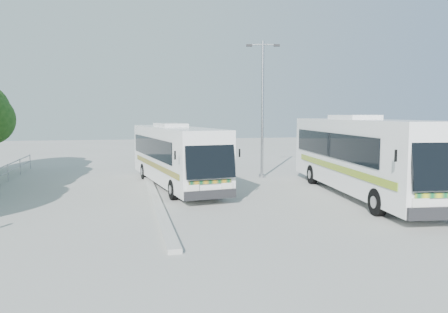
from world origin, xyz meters
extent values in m
plane|color=#A5A5A0|center=(0.00, 0.00, 0.00)|extent=(100.00, 100.00, 0.00)
cube|color=#B2B2AD|center=(-2.30, 2.00, 0.07)|extent=(0.40, 16.00, 0.15)
cylinder|color=gray|center=(-10.00, 14.00, 0.50)|extent=(0.06, 0.06, 1.00)
cube|color=silver|center=(-1.00, 5.29, 1.72)|extent=(3.87, 11.20, 2.79)
cube|color=black|center=(-0.19, -0.17, 2.06)|extent=(2.14, 0.72, 1.78)
cube|color=black|center=(-2.23, 5.66, 2.06)|extent=(1.33, 8.70, 1.01)
cube|color=black|center=(0.07, 6.00, 2.06)|extent=(1.33, 8.70, 1.01)
cube|color=#0A4C28|center=(-2.11, 4.84, 1.19)|extent=(1.42, 9.42, 0.26)
cylinder|color=black|center=(-1.50, 1.61, 0.46)|extent=(0.41, 0.95, 0.92)
cylinder|color=black|center=(0.54, 1.91, 0.46)|extent=(0.41, 0.95, 0.92)
cylinder|color=black|center=(-2.48, 8.21, 0.46)|extent=(0.41, 0.95, 0.92)
cylinder|color=black|center=(-0.43, 8.52, 0.46)|extent=(0.41, 0.95, 0.92)
cube|color=white|center=(7.17, 0.76, 1.95)|extent=(3.90, 12.69, 3.17)
cube|color=black|center=(6.51, -5.48, 2.34)|extent=(2.43, 0.72, 2.02)
cube|color=black|center=(5.92, 1.52, 2.34)|extent=(1.11, 9.93, 1.14)
cube|color=black|center=(8.55, 1.24, 2.34)|extent=(1.11, 9.93, 1.14)
cube|color=#0D5E31|center=(5.82, 0.59, 1.35)|extent=(1.17, 10.76, 0.29)
cylinder|color=black|center=(5.57, -3.15, 0.52)|extent=(0.42, 1.07, 1.04)
cylinder|color=black|center=(7.91, -3.40, 0.52)|extent=(0.42, 1.07, 1.04)
cylinder|color=black|center=(6.37, 4.40, 0.52)|extent=(0.42, 1.07, 1.04)
cylinder|color=black|center=(8.71, 4.15, 0.52)|extent=(0.42, 1.07, 1.04)
cylinder|color=#92959A|center=(4.43, 7.31, 4.01)|extent=(0.19, 0.19, 8.03)
cylinder|color=#92959A|center=(4.43, 7.31, 7.83)|extent=(1.58, 0.45, 0.08)
cube|color=black|center=(3.65, 7.50, 7.78)|extent=(0.38, 0.26, 0.12)
cube|color=black|center=(5.22, 7.12, 7.78)|extent=(0.38, 0.26, 0.12)
camera|label=1|loc=(-3.58, -17.44, 3.77)|focal=35.00mm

